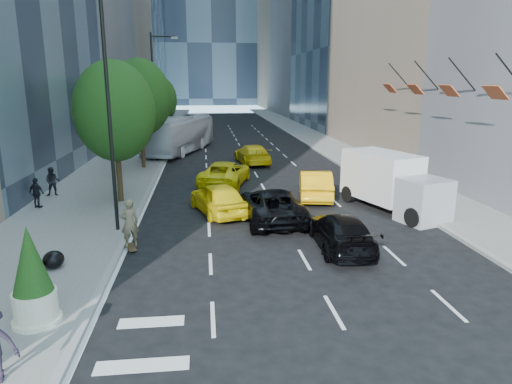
{
  "coord_description": "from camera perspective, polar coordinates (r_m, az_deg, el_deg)",
  "views": [
    {
      "loc": [
        -2.6,
        -15.68,
        6.52
      ],
      "look_at": [
        -0.33,
        4.3,
        1.6
      ],
      "focal_mm": 32.0,
      "sensor_mm": 36.0,
      "label": 1
    }
  ],
  "objects": [
    {
      "name": "pedestrian_b",
      "position": [
        25.85,
        -25.73,
        -0.11
      ],
      "size": [
        1.0,
        0.75,
        1.57
      ],
      "primitive_type": "imported",
      "rotation": [
        0.0,
        0.0,
        2.69
      ],
      "color": "black",
      "rests_on": "sidewalk_left"
    },
    {
      "name": "tree_far",
      "position": [
        47.93,
        -12.21,
        11.18
      ],
      "size": [
        3.9,
        3.9,
        6.92
      ],
      "color": "black",
      "rests_on": "sidewalk_left"
    },
    {
      "name": "lamp_far",
      "position": [
        37.87,
        -12.41,
        12.37
      ],
      "size": [
        2.13,
        0.22,
        10.0
      ],
      "color": "black",
      "rests_on": "sidewalk_left"
    },
    {
      "name": "black_sedan_lincoln",
      "position": [
        21.68,
        1.98,
        -1.61
      ],
      "size": [
        2.78,
        5.7,
        1.56
      ],
      "primitive_type": "imported",
      "rotation": [
        0.0,
        0.0,
        3.18
      ],
      "color": "black",
      "rests_on": "ground"
    },
    {
      "name": "taxi_d",
      "position": [
        36.83,
        -0.48,
        4.76
      ],
      "size": [
        2.82,
        5.52,
        1.53
      ],
      "primitive_type": "imported",
      "rotation": [
        0.0,
        0.0,
        3.27
      ],
      "color": "yellow",
      "rests_on": "ground"
    },
    {
      "name": "tree_mid",
      "position": [
        35.0,
        -14.31,
        11.36
      ],
      "size": [
        4.5,
        4.5,
        7.99
      ],
      "color": "black",
      "rests_on": "sidewalk_left"
    },
    {
      "name": "traffic_signal",
      "position": [
        55.85,
        -10.58,
        11.18
      ],
      "size": [
        2.48,
        0.53,
        5.2
      ],
      "color": "black",
      "rests_on": "sidewalk_left"
    },
    {
      "name": "sidewalk_left",
      "position": [
        46.57,
        -14.38,
        5.37
      ],
      "size": [
        6.0,
        120.0,
        0.15
      ],
      "primitive_type": "cube",
      "color": "slate",
      "rests_on": "ground"
    },
    {
      "name": "box_truck",
      "position": [
        24.25,
        16.59,
        1.16
      ],
      "size": [
        4.01,
        6.42,
        2.89
      ],
      "rotation": [
        0.0,
        0.0,
        0.33
      ],
      "color": "silver",
      "rests_on": "ground"
    },
    {
      "name": "taxi_b",
      "position": [
        26.07,
        7.42,
        0.98
      ],
      "size": [
        2.58,
        5.14,
        1.62
      ],
      "primitive_type": "imported",
      "rotation": [
        0.0,
        0.0,
        2.96
      ],
      "color": "#F0A30C",
      "rests_on": "ground"
    },
    {
      "name": "skateboarder",
      "position": [
        18.56,
        -15.5,
        -4.16
      ],
      "size": [
        0.82,
        0.66,
        1.94
      ],
      "primitive_type": "imported",
      "rotation": [
        0.0,
        0.0,
        3.46
      ],
      "color": "brown",
      "rests_on": "ground"
    },
    {
      "name": "tree_near",
      "position": [
        25.15,
        -17.25,
        9.61
      ],
      "size": [
        4.2,
        4.2,
        7.46
      ],
      "color": "black",
      "rests_on": "sidewalk_left"
    },
    {
      "name": "taxi_a",
      "position": [
        22.91,
        -4.77,
        -0.77
      ],
      "size": [
        3.16,
        5.01,
        1.59
      ],
      "primitive_type": "imported",
      "rotation": [
        0.0,
        0.0,
        3.44
      ],
      "color": "yellow",
      "rests_on": "ground"
    },
    {
      "name": "taxi_c",
      "position": [
        29.27,
        -3.9,
        2.38
      ],
      "size": [
        3.91,
        5.97,
        1.53
      ],
      "primitive_type": "imported",
      "rotation": [
        0.0,
        0.0,
        2.87
      ],
      "color": "yellow",
      "rests_on": "ground"
    },
    {
      "name": "lamp_near",
      "position": [
        20.04,
        -17.51,
        11.11
      ],
      "size": [
        2.13,
        0.22,
        10.0
      ],
      "color": "black",
      "rests_on": "sidewalk_left"
    },
    {
      "name": "black_sedan_mercedes",
      "position": [
        18.43,
        10.52,
        -4.87
      ],
      "size": [
        2.13,
        4.93,
        1.41
      ],
      "primitive_type": "imported",
      "rotation": [
        0.0,
        0.0,
        3.11
      ],
      "color": "black",
      "rests_on": "ground"
    },
    {
      "name": "sidewalk_right",
      "position": [
        47.82,
        8.91,
        5.84
      ],
      "size": [
        4.0,
        120.0,
        0.15
      ],
      "primitive_type": "cube",
      "color": "slate",
      "rests_on": "ground"
    },
    {
      "name": "garbage_bags",
      "position": [
        17.45,
        -24.87,
        -7.97
      ],
      "size": [
        1.24,
        1.19,
        0.61
      ],
      "color": "black",
      "rests_on": "sidewalk_left"
    },
    {
      "name": "planter_shrub",
      "position": [
        13.61,
        -26.2,
        -9.6
      ],
      "size": [
        1.14,
        1.14,
        2.73
      ],
      "color": "#EFE8C6",
      "rests_on": "sidewalk_left"
    },
    {
      "name": "facade_flags",
      "position": [
        28.89,
        21.31,
        12.18
      ],
      "size": [
        1.85,
        13.3,
        2.05
      ],
      "color": "black",
      "rests_on": "ground"
    },
    {
      "name": "pedestrian_a",
      "position": [
        28.22,
        -24.08,
        1.2
      ],
      "size": [
        0.88,
        0.73,
        1.64
      ],
      "primitive_type": "imported",
      "rotation": [
        0.0,
        0.0,
        0.14
      ],
      "color": "black",
      "rests_on": "sidewalk_left"
    },
    {
      "name": "city_bus",
      "position": [
        43.29,
        -9.42,
        7.13
      ],
      "size": [
        6.29,
        12.25,
        3.33
      ],
      "primitive_type": "imported",
      "rotation": [
        0.0,
        0.0,
        -0.31
      ],
      "color": "silver",
      "rests_on": "ground"
    },
    {
      "name": "tower_right_far",
      "position": [
        117.77,
        6.14,
        22.7
      ],
      "size": [
        20.0,
        24.0,
        50.0
      ],
      "primitive_type": "cube",
      "color": "#7B6A55",
      "rests_on": "ground"
    },
    {
      "name": "ground",
      "position": [
        17.17,
        2.76,
        -8.57
      ],
      "size": [
        160.0,
        160.0,
        0.0
      ],
      "primitive_type": "plane",
      "color": "black",
      "rests_on": "ground"
    }
  ]
}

